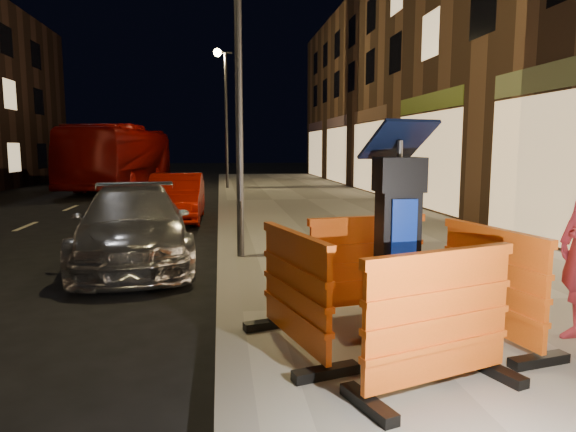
{
  "coord_description": "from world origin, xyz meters",
  "views": [
    {
      "loc": [
        -0.08,
        -5.64,
        2.0
      ],
      "look_at": [
        0.8,
        1.0,
        1.1
      ],
      "focal_mm": 32.0,
      "sensor_mm": 36.0,
      "label": 1
    }
  ],
  "objects": [
    {
      "name": "barrier_back",
      "position": [
        1.53,
        -0.22,
        0.7
      ],
      "size": [
        1.49,
        0.83,
        1.1
      ],
      "primitive_type": "cube",
      "rotation": [
        0.0,
        0.0,
        0.18
      ],
      "color": "orange",
      "rests_on": "sidewalk"
    },
    {
      "name": "car_red",
      "position": [
        -1.27,
        8.5,
        0.0
      ],
      "size": [
        1.4,
        3.92,
        1.29
      ],
      "primitive_type": "imported",
      "rotation": [
        0.0,
        0.0,
        -0.01
      ],
      "color": "#9E1004",
      "rests_on": "ground"
    },
    {
      "name": "bus_doubledecker",
      "position": [
        -4.78,
        20.2,
        0.0
      ],
      "size": [
        3.56,
        11.02,
        3.02
      ],
      "primitive_type": "imported",
      "rotation": [
        0.0,
        0.0,
        -0.1
      ],
      "color": "#7D0704",
      "rests_on": "ground"
    },
    {
      "name": "barrier_front",
      "position": [
        1.53,
        -2.12,
        0.7
      ],
      "size": [
        1.52,
        1.0,
        1.1
      ],
      "primitive_type": "cube",
      "rotation": [
        0.0,
        0.0,
        0.32
      ],
      "color": "orange",
      "rests_on": "sidewalk"
    },
    {
      "name": "street_lamp_mid",
      "position": [
        0.25,
        3.0,
        3.15
      ],
      "size": [
        0.12,
        0.12,
        6.0
      ],
      "primitive_type": "cylinder",
      "color": "#3F3F44",
      "rests_on": "sidewalk"
    },
    {
      "name": "sidewalk",
      "position": [
        3.0,
        0.0,
        0.07
      ],
      "size": [
        6.0,
        60.0,
        0.15
      ],
      "primitive_type": "cube",
      "color": "gray",
      "rests_on": "ground"
    },
    {
      "name": "kerb",
      "position": [
        0.0,
        0.0,
        0.07
      ],
      "size": [
        0.3,
        60.0,
        0.15
      ],
      "primitive_type": "cube",
      "color": "slate",
      "rests_on": "ground"
    },
    {
      "name": "parking_kiosk",
      "position": [
        1.53,
        -1.17,
        1.13
      ],
      "size": [
        0.75,
        0.75,
        1.97
      ],
      "primitive_type": "cube",
      "rotation": [
        0.0,
        0.0,
        0.23
      ],
      "color": "black",
      "rests_on": "sidewalk"
    },
    {
      "name": "ground_plane",
      "position": [
        0.0,
        0.0,
        0.0
      ],
      "size": [
        120.0,
        120.0,
        0.0
      ],
      "primitive_type": "plane",
      "color": "black",
      "rests_on": "ground"
    },
    {
      "name": "car_silver",
      "position": [
        -1.58,
        3.38,
        0.0
      ],
      "size": [
        2.43,
        4.75,
        1.32
      ],
      "primitive_type": "imported",
      "rotation": [
        0.0,
        0.0,
        0.13
      ],
      "color": "#B1B1B6",
      "rests_on": "ground"
    },
    {
      "name": "street_lamp_far",
      "position": [
        0.25,
        18.0,
        3.15
      ],
      "size": [
        0.12,
        0.12,
        6.0
      ],
      "primitive_type": "cylinder",
      "color": "#3F3F44",
      "rests_on": "sidewalk"
    },
    {
      "name": "barrier_bldgside",
      "position": [
        2.48,
        -1.17,
        0.7
      ],
      "size": [
        0.85,
        1.5,
        1.1
      ],
      "primitive_type": "cube",
      "rotation": [
        0.0,
        0.0,
        1.77
      ],
      "color": "orange",
      "rests_on": "sidewalk"
    },
    {
      "name": "barrier_kerbside",
      "position": [
        0.58,
        -1.17,
        0.7
      ],
      "size": [
        0.93,
        1.51,
        1.1
      ],
      "primitive_type": "cube",
      "rotation": [
        0.0,
        0.0,
        1.84
      ],
      "color": "orange",
      "rests_on": "sidewalk"
    }
  ]
}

